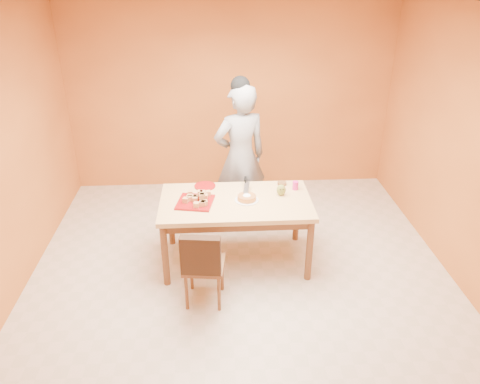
{
  "coord_description": "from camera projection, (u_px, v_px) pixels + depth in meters",
  "views": [
    {
      "loc": [
        -0.25,
        -3.9,
        3.07
      ],
      "look_at": [
        -0.0,
        0.3,
        0.94
      ],
      "focal_mm": 35.0,
      "sensor_mm": 36.0,
      "label": 1
    }
  ],
  "objects": [
    {
      "name": "floor",
      "position": [
        242.0,
        286.0,
        4.87
      ],
      "size": [
        5.0,
        5.0,
        0.0
      ],
      "primitive_type": "plane",
      "color": "beige",
      "rests_on": "ground"
    },
    {
      "name": "ceiling",
      "position": [
        242.0,
        9.0,
        3.65
      ],
      "size": [
        5.0,
        5.0,
        0.0
      ],
      "primitive_type": "plane",
      "rotation": [
        3.14,
        0.0,
        0.0
      ],
      "color": "white",
      "rests_on": "wall_back"
    },
    {
      "name": "wall_back",
      "position": [
        231.0,
        95.0,
        6.49
      ],
      "size": [
        4.5,
        0.0,
        4.5
      ],
      "primitive_type": "plane",
      "rotation": [
        1.57,
        0.0,
        0.0
      ],
      "color": "orange",
      "rests_on": "floor"
    },
    {
      "name": "dining_table",
      "position": [
        236.0,
        208.0,
        4.99
      ],
      "size": [
        1.6,
        0.9,
        0.76
      ],
      "color": "tan",
      "rests_on": "floor"
    },
    {
      "name": "dining_chair",
      "position": [
        204.0,
        264.0,
        4.47
      ],
      "size": [
        0.43,
        0.49,
        0.84
      ],
      "rotation": [
        0.0,
        0.0,
        -0.12
      ],
      "color": "brown",
      "rests_on": "floor"
    },
    {
      "name": "pastry_pile",
      "position": [
        195.0,
        197.0,
        4.85
      ],
      "size": [
        0.32,
        0.32,
        0.11
      ],
      "primitive_type": null,
      "color": "tan",
      "rests_on": "pastry_platter"
    },
    {
      "name": "person",
      "position": [
        240.0,
        158.0,
        5.62
      ],
      "size": [
        0.76,
        0.62,
        1.8
      ],
      "primitive_type": "imported",
      "rotation": [
        0.0,
        0.0,
        3.47
      ],
      "color": "gray",
      "rests_on": "floor"
    },
    {
      "name": "pastry_platter",
      "position": [
        195.0,
        202.0,
        4.88
      ],
      "size": [
        0.42,
        0.42,
        0.02
      ],
      "primitive_type": "cube",
      "rotation": [
        0.0,
        0.0,
        -0.19
      ],
      "color": "maroon",
      "rests_on": "dining_table"
    },
    {
      "name": "red_dinner_plate",
      "position": [
        205.0,
        186.0,
        5.24
      ],
      "size": [
        0.3,
        0.3,
        0.01
      ],
      "primitive_type": "cylinder",
      "rotation": [
        0.0,
        0.0,
        0.3
      ],
      "color": "maroon",
      "rests_on": "dining_table"
    },
    {
      "name": "white_cake_plate",
      "position": [
        247.0,
        200.0,
        4.94
      ],
      "size": [
        0.33,
        0.33,
        0.01
      ],
      "primitive_type": "cylinder",
      "rotation": [
        0.0,
        0.0,
        -0.39
      ],
      "color": "white",
      "rests_on": "dining_table"
    },
    {
      "name": "sponge_cake",
      "position": [
        247.0,
        198.0,
        4.92
      ],
      "size": [
        0.25,
        0.25,
        0.04
      ],
      "primitive_type": "cylinder",
      "rotation": [
        0.0,
        0.0,
        -0.34
      ],
      "color": "orange",
      "rests_on": "white_cake_plate"
    },
    {
      "name": "cake_server",
      "position": [
        246.0,
        188.0,
        5.07
      ],
      "size": [
        0.09,
        0.29,
        0.01
      ],
      "primitive_type": "cube",
      "rotation": [
        0.0,
        0.0,
        -0.13
      ],
      "color": "silver",
      "rests_on": "sponge_cake"
    },
    {
      "name": "egg_ornament",
      "position": [
        281.0,
        190.0,
        5.02
      ],
      "size": [
        0.11,
        0.09,
        0.12
      ],
      "primitive_type": "ellipsoid",
      "rotation": [
        0.0,
        0.0,
        0.13
      ],
      "color": "olive",
      "rests_on": "dining_table"
    },
    {
      "name": "magenta_glass",
      "position": [
        295.0,
        186.0,
        5.16
      ],
      "size": [
        0.07,
        0.07,
        0.09
      ],
      "primitive_type": "cylinder",
      "rotation": [
        0.0,
        0.0,
        0.09
      ],
      "color": "#D62084",
      "rests_on": "dining_table"
    },
    {
      "name": "checker_tin",
      "position": [
        282.0,
        183.0,
        5.28
      ],
      "size": [
        0.11,
        0.11,
        0.03
      ],
      "primitive_type": "cylinder",
      "rotation": [
        0.0,
        0.0,
        0.1
      ],
      "color": "#3B2110",
      "rests_on": "dining_table"
    }
  ]
}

